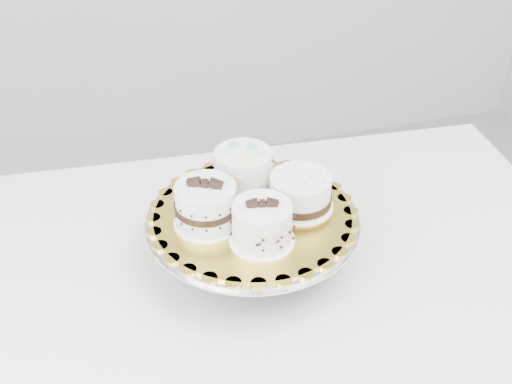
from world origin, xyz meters
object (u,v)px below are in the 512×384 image
object	(u,v)px
cake_board	(253,215)
cake_stand	(253,230)
cake_ribbon	(301,193)
table	(282,287)
cake_dots	(243,170)
cake_swirl	(262,224)
cake_banded	(206,206)

from	to	relation	value
cake_board	cake_stand	bearing A→B (deg)	-93.58
cake_stand	cake_ribbon	distance (m)	0.11
table	cake_ribbon	world-z (taller)	cake_ribbon
cake_stand	cake_dots	bearing A→B (deg)	86.05
table	cake_swirl	world-z (taller)	cake_swirl
cake_board	cake_dots	world-z (taller)	cake_dots
table	cake_board	distance (m)	0.20
table	cake_board	size ratio (longest dim) A/B	3.50
table	cake_banded	size ratio (longest dim) A/B	8.83
cake_stand	cake_board	bearing A→B (deg)	86.42
table	cake_board	xyz separation A→B (m)	(-0.06, 0.01, 0.19)
cake_stand	cake_swirl	xyz separation A→B (m)	(-0.01, -0.08, 0.07)
cake_dots	cake_board	bearing A→B (deg)	-70.19
cake_banded	cake_ribbon	xyz separation A→B (m)	(0.17, 0.00, -0.01)
cake_ribbon	cake_board	bearing A→B (deg)	-164.56
table	cake_board	bearing A→B (deg)	175.97
cake_board	cake_dots	bearing A→B (deg)	86.05
cake_board	cake_dots	distance (m)	0.09
table	cake_stand	xyz separation A→B (m)	(-0.06, 0.01, 0.15)
cake_stand	cake_dots	distance (m)	0.11
cake_stand	cake_ribbon	xyz separation A→B (m)	(0.09, -0.00, 0.07)
cake_swirl	cake_banded	distance (m)	0.11
cake_board	cake_ribbon	bearing A→B (deg)	-1.08
cake_banded	cake_ribbon	world-z (taller)	cake_banded
table	cake_ribbon	xyz separation A→B (m)	(0.03, 0.01, 0.22)
cake_banded	cake_ribbon	size ratio (longest dim) A/B	1.03
cake_board	cake_swirl	world-z (taller)	cake_swirl
cake_dots	cake_banded	bearing A→B (deg)	-112.26
cake_board	cake_ribbon	size ratio (longest dim) A/B	2.60
cake_swirl	cake_banded	size ratio (longest dim) A/B	0.85
cake_banded	cake_board	bearing A→B (deg)	26.53
cake_dots	cake_ribbon	distance (m)	0.12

